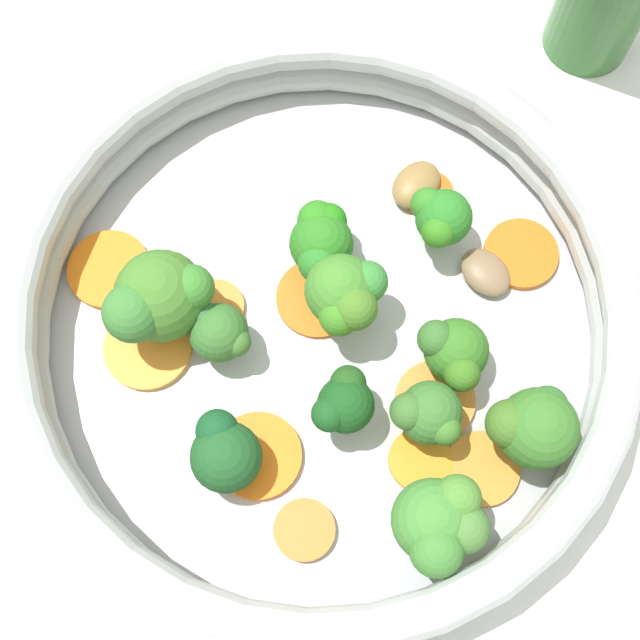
% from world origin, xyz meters
% --- Properties ---
extents(ground_plane, '(4.00, 4.00, 0.00)m').
position_xyz_m(ground_plane, '(0.00, 0.00, 0.00)').
color(ground_plane, white).
extents(skillet, '(0.31, 0.31, 0.02)m').
position_xyz_m(skillet, '(0.00, 0.00, 0.01)').
color(skillet, '#B2B5B7').
rests_on(skillet, ground_plane).
extents(skillet_rim_wall, '(0.33, 0.33, 0.04)m').
position_xyz_m(skillet_rim_wall, '(0.00, 0.00, 0.04)').
color(skillet_rim_wall, '#B1B7B9').
rests_on(skillet_rim_wall, skillet).
extents(skillet_rivet_left, '(0.01, 0.01, 0.01)m').
position_xyz_m(skillet_rivet_left, '(-0.14, -0.05, 0.02)').
color(skillet_rivet_left, '#B3B7BA').
rests_on(skillet_rivet_left, skillet).
extents(skillet_rivet_right, '(0.01, 0.01, 0.01)m').
position_xyz_m(skillet_rivet_right, '(-0.11, -0.09, 0.02)').
color(skillet_rivet_right, '#B5B4B9').
rests_on(skillet_rivet_right, skillet).
extents(carrot_slice_0, '(0.04, 0.04, 0.01)m').
position_xyz_m(carrot_slice_0, '(-0.10, -0.04, 0.02)').
color(carrot_slice_0, orange).
rests_on(carrot_slice_0, skillet).
extents(carrot_slice_1, '(0.04, 0.04, 0.00)m').
position_xyz_m(carrot_slice_1, '(0.09, -0.08, 0.02)').
color(carrot_slice_1, orange).
rests_on(carrot_slice_1, skillet).
extents(carrot_slice_2, '(0.05, 0.05, 0.00)m').
position_xyz_m(carrot_slice_2, '(-0.03, -0.11, 0.02)').
color(carrot_slice_2, orange).
rests_on(carrot_slice_2, skillet).
extents(carrot_slice_3, '(0.04, 0.04, 0.00)m').
position_xyz_m(carrot_slice_3, '(-0.01, 0.06, 0.02)').
color(carrot_slice_3, orange).
rests_on(carrot_slice_3, skillet).
extents(carrot_slice_4, '(0.07, 0.07, 0.00)m').
position_xyz_m(carrot_slice_4, '(-0.05, 0.08, 0.02)').
color(carrot_slice_4, orange).
rests_on(carrot_slice_4, skillet).
extents(carrot_slice_5, '(0.06, 0.06, 0.01)m').
position_xyz_m(carrot_slice_5, '(-0.08, -0.00, 0.02)').
color(carrot_slice_5, orange).
rests_on(carrot_slice_5, skillet).
extents(carrot_slice_6, '(0.06, 0.06, 0.00)m').
position_xyz_m(carrot_slice_6, '(-0.01, -0.07, 0.02)').
color(carrot_slice_6, orange).
rests_on(carrot_slice_6, skillet).
extents(carrot_slice_7, '(0.05, 0.05, 0.00)m').
position_xyz_m(carrot_slice_7, '(-0.04, -0.08, 0.02)').
color(carrot_slice_7, orange).
rests_on(carrot_slice_7, skillet).
extents(carrot_slice_8, '(0.06, 0.06, 0.00)m').
position_xyz_m(carrot_slice_8, '(-0.02, 0.12, 0.02)').
color(carrot_slice_8, orange).
rests_on(carrot_slice_8, skillet).
extents(carrot_slice_9, '(0.03, 0.03, 0.00)m').
position_xyz_m(carrot_slice_9, '(0.10, -0.02, 0.02)').
color(carrot_slice_9, '#DC5B16').
rests_on(carrot_slice_9, skillet).
extents(carrot_slice_10, '(0.06, 0.06, 0.00)m').
position_xyz_m(carrot_slice_10, '(0.01, 0.01, 0.02)').
color(carrot_slice_10, orange).
rests_on(carrot_slice_10, skillet).
extents(broccoli_floret_0, '(0.04, 0.04, 0.04)m').
position_xyz_m(broccoli_floret_0, '(0.01, -0.07, 0.04)').
color(broccoli_floret_0, '#7AAE61').
rests_on(broccoli_floret_0, skillet).
extents(broccoli_floret_1, '(0.04, 0.04, 0.05)m').
position_xyz_m(broccoli_floret_1, '(0.01, -0.01, 0.05)').
color(broccoli_floret_1, '#80B662').
rests_on(broccoli_floret_1, skillet).
extents(broccoli_floret_2, '(0.04, 0.05, 0.05)m').
position_xyz_m(broccoli_floret_2, '(-0.01, -0.12, 0.05)').
color(broccoli_floret_2, '#668C4F').
rests_on(broccoli_floret_2, skillet).
extents(broccoli_floret_3, '(0.06, 0.05, 0.06)m').
position_xyz_m(broccoli_floret_3, '(-0.03, 0.08, 0.05)').
color(broccoli_floret_3, '#769F5F').
rests_on(broccoli_floret_3, skillet).
extents(broccoli_floret_4, '(0.04, 0.03, 0.04)m').
position_xyz_m(broccoli_floret_4, '(-0.04, -0.03, 0.04)').
color(broccoli_floret_4, '#7DB36A').
rests_on(broccoli_floret_4, skillet).
extents(broccoli_floret_5, '(0.04, 0.04, 0.04)m').
position_xyz_m(broccoli_floret_5, '(-0.08, 0.01, 0.04)').
color(broccoli_floret_5, olive).
rests_on(broccoli_floret_5, skillet).
extents(broccoli_floret_6, '(0.05, 0.05, 0.05)m').
position_xyz_m(broccoli_floret_6, '(-0.07, -0.10, 0.05)').
color(broccoli_floret_6, '#80AE64').
rests_on(broccoli_floret_6, skillet).
extents(broccoli_floret_7, '(0.03, 0.04, 0.04)m').
position_xyz_m(broccoli_floret_7, '(-0.03, 0.04, 0.04)').
color(broccoli_floret_7, '#7CAE63').
rests_on(broccoli_floret_7, skillet).
extents(broccoli_floret_8, '(0.03, 0.04, 0.04)m').
position_xyz_m(broccoli_floret_8, '(-0.03, -0.07, 0.04)').
color(broccoli_floret_8, '#8DB562').
rests_on(broccoli_floret_8, skillet).
extents(broccoli_floret_9, '(0.04, 0.03, 0.04)m').
position_xyz_m(broccoli_floret_9, '(0.04, 0.02, 0.04)').
color(broccoli_floret_9, '#82AA5C').
rests_on(broccoli_floret_9, skillet).
extents(broccoli_floret_10, '(0.03, 0.04, 0.04)m').
position_xyz_m(broccoli_floret_10, '(0.07, -0.04, 0.04)').
color(broccoli_floret_10, '#86B661').
rests_on(broccoli_floret_10, skillet).
extents(mushroom_piece_0, '(0.03, 0.04, 0.01)m').
position_xyz_m(mushroom_piece_0, '(0.07, -0.07, 0.02)').
color(mushroom_piece_0, '#7F6447').
rests_on(mushroom_piece_0, skillet).
extents(mushroom_piece_1, '(0.04, 0.03, 0.01)m').
position_xyz_m(mushroom_piece_1, '(0.10, -0.01, 0.02)').
color(mushroom_piece_1, olive).
rests_on(mushroom_piece_1, skillet).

